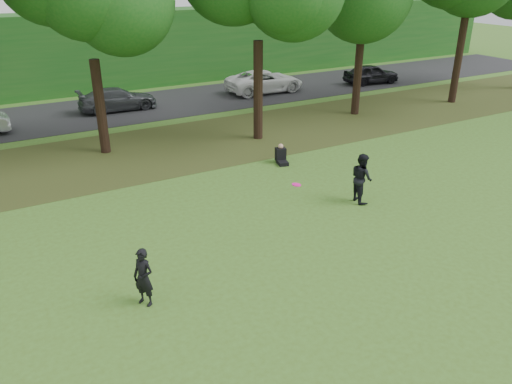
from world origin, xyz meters
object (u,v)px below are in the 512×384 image
(frisbee, at_px, (296,185))
(player_right, at_px, (362,178))
(player_left, at_px, (144,277))
(seated_person, at_px, (281,156))

(frisbee, bearing_deg, player_right, 18.17)
(player_right, height_order, frisbee, frisbee)
(player_right, bearing_deg, frisbee, 118.22)
(player_left, relative_size, frisbee, 4.23)
(player_left, relative_size, seated_person, 1.84)
(player_left, bearing_deg, frisbee, 66.56)
(player_right, relative_size, frisbee, 4.92)
(player_right, bearing_deg, seated_person, 15.72)
(frisbee, height_order, seated_person, frisbee)
(player_right, bearing_deg, player_left, 113.78)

